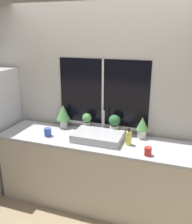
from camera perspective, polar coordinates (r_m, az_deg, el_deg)
The scene contains 12 objects.
ground_plane at distance 3.30m, azimuth -2.37°, elevation -22.90°, with size 14.00×14.00×0.00m, color #937F60.
wall_back at distance 3.23m, azimuth 1.76°, elevation 3.54°, with size 8.00×0.09×2.70m.
wall_left at distance 4.96m, azimuth -19.49°, elevation 7.64°, with size 0.06×7.00×2.70m.
counter at distance 3.25m, azimuth -0.45°, elevation -13.52°, with size 2.41×0.63×0.91m.
sink at distance 3.01m, azimuth 0.46°, elevation -5.58°, with size 0.58×0.43×0.30m.
potted_plant_far_left at distance 3.37m, azimuth -7.47°, elevation -0.42°, with size 0.18×0.18×0.32m.
potted_plant_center_left at distance 3.25m, azimuth -2.08°, elevation -2.04°, with size 0.12×0.12×0.24m.
potted_plant_center_right at distance 3.14m, azimuth 4.24°, elevation -2.71°, with size 0.14×0.14×0.26m.
potted_plant_far_right at distance 3.07m, azimuth 10.51°, elevation -3.22°, with size 0.15×0.15×0.27m.
soap_bottle at distance 2.89m, azimuth 7.47°, elevation -5.87°, with size 0.06×0.06×0.21m.
mug_blue at distance 3.17m, azimuth -10.98°, elevation -4.54°, with size 0.09×0.09×0.10m.
mug_red at distance 2.71m, azimuth 11.77°, elevation -8.78°, with size 0.08×0.08×0.09m.
Camera 1 is at (0.94, -2.30, 2.16)m, focal length 40.00 mm.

